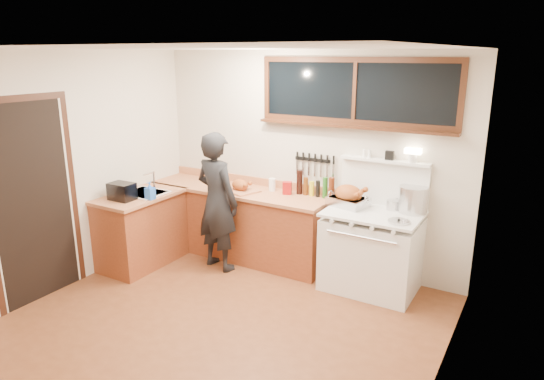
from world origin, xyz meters
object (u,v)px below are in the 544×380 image
Objects in this scene: man at (217,202)px; roast_turkey at (349,197)px; vintage_stove at (372,249)px; cutting_board at (240,187)px.

man is 1.56m from roast_turkey.
roast_turkey is at bearing 167.67° from vintage_stove.
vintage_stove is 1.89m from man.
vintage_stove reaches higher than cutting_board.
cutting_board is 1.11× the size of roast_turkey.
man is 3.54× the size of roast_turkey.
man reaches higher than vintage_stove.
vintage_stove is 1.78m from cutting_board.
roast_turkey is at bearing 4.28° from cutting_board.
cutting_board is at bearing -175.72° from roast_turkey.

